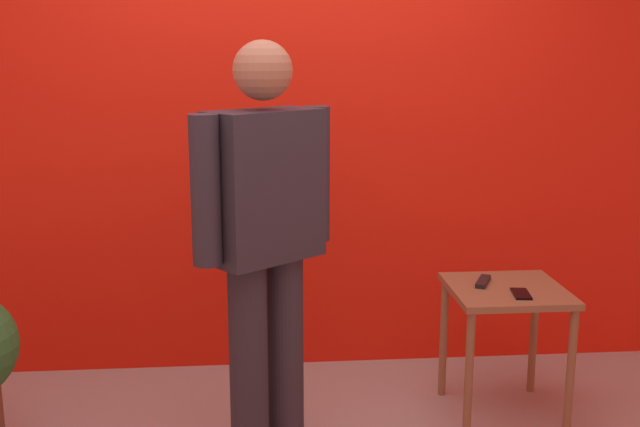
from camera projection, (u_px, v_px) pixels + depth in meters
back_wall_red at (278, 76)px, 3.81m from camera, size 6.11×0.12×3.03m
standing_person at (265, 231)px, 3.01m from camera, size 0.59×0.49×1.69m
side_table at (506, 309)px, 3.41m from camera, size 0.51×0.51×0.61m
cell_phone at (521, 294)px, 3.28m from camera, size 0.09×0.15×0.01m
tv_remote at (483, 282)px, 3.44m from camera, size 0.11×0.17×0.02m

